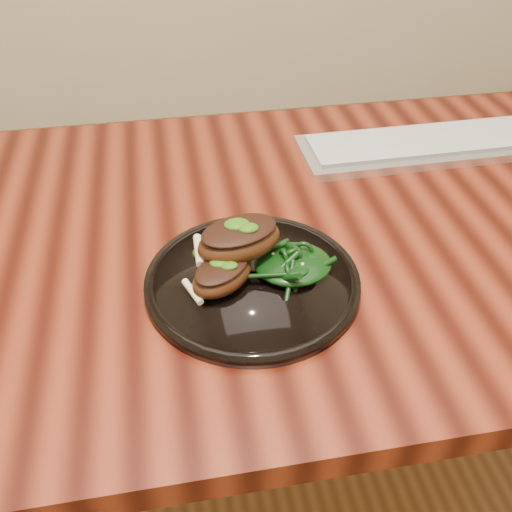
{
  "coord_description": "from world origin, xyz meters",
  "views": [
    {
      "loc": [
        -0.16,
        -0.7,
        1.27
      ],
      "look_at": [
        -0.05,
        -0.11,
        0.78
      ],
      "focal_mm": 40.0,
      "sensor_mm": 36.0,
      "label": 1
    }
  ],
  "objects_px": {
    "desk": "(277,265)",
    "lamb_chop_front": "(222,274)",
    "greens_heap": "(293,260)",
    "keyboard": "(430,144)",
    "plate": "(252,281)"
  },
  "relations": [
    {
      "from": "desk",
      "to": "keyboard",
      "type": "relative_size",
      "value": 3.28
    },
    {
      "from": "plate",
      "to": "lamb_chop_front",
      "type": "distance_m",
      "value": 0.05
    },
    {
      "from": "plate",
      "to": "greens_heap",
      "type": "relative_size",
      "value": 2.74
    },
    {
      "from": "plate",
      "to": "lamb_chop_front",
      "type": "bearing_deg",
      "value": -165.86
    },
    {
      "from": "plate",
      "to": "keyboard",
      "type": "relative_size",
      "value": 0.59
    },
    {
      "from": "desk",
      "to": "greens_heap",
      "type": "relative_size",
      "value": 15.25
    },
    {
      "from": "greens_heap",
      "to": "keyboard",
      "type": "bearing_deg",
      "value": 42.96
    },
    {
      "from": "desk",
      "to": "lamb_chop_front",
      "type": "distance_m",
      "value": 0.21
    },
    {
      "from": "lamb_chop_front",
      "to": "keyboard",
      "type": "height_order",
      "value": "lamb_chop_front"
    },
    {
      "from": "desk",
      "to": "plate",
      "type": "relative_size",
      "value": 5.56
    },
    {
      "from": "desk",
      "to": "greens_heap",
      "type": "xyz_separation_m",
      "value": [
        -0.01,
        -0.13,
        0.12
      ]
    },
    {
      "from": "plate",
      "to": "greens_heap",
      "type": "xyz_separation_m",
      "value": [
        0.06,
        0.01,
        0.02
      ]
    },
    {
      "from": "plate",
      "to": "keyboard",
      "type": "distance_m",
      "value": 0.5
    },
    {
      "from": "plate",
      "to": "keyboard",
      "type": "xyz_separation_m",
      "value": [
        0.39,
        0.32,
        0.0
      ]
    },
    {
      "from": "desk",
      "to": "greens_heap",
      "type": "bearing_deg",
      "value": -93.4
    }
  ]
}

